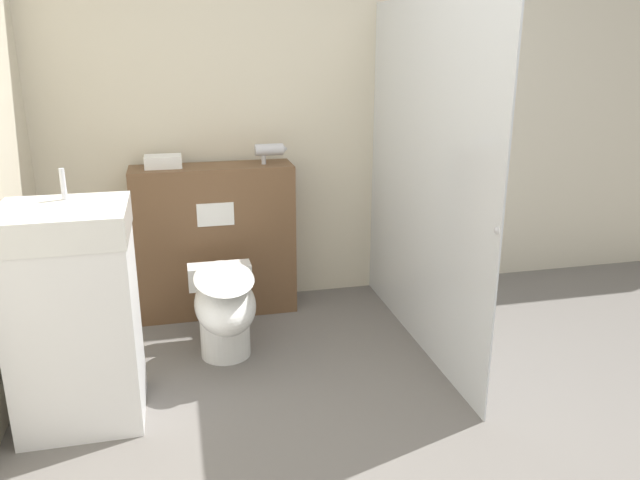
% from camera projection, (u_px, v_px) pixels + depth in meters
% --- Properties ---
extents(ground_plane, '(12.00, 12.00, 0.00)m').
position_uv_depth(ground_plane, '(377.00, 463.00, 2.60)').
color(ground_plane, slate).
extents(wall_back, '(8.00, 0.06, 2.50)m').
position_uv_depth(wall_back, '(288.00, 111.00, 4.01)').
color(wall_back, beige).
rests_on(wall_back, ground_plane).
extents(partition_panel, '(0.98, 0.30, 0.95)m').
position_uv_depth(partition_panel, '(215.00, 241.00, 3.93)').
color(partition_panel, brown).
rests_on(partition_panel, ground_plane).
extents(shower_glass, '(0.04, 1.73, 1.91)m').
position_uv_depth(shower_glass, '(423.00, 180.00, 3.39)').
color(shower_glass, silver).
rests_on(shower_glass, ground_plane).
extents(toilet, '(0.36, 0.68, 0.51)m').
position_uv_depth(toilet, '(225.00, 307.00, 3.36)').
color(toilet, white).
rests_on(toilet, ground_plane).
extents(sink_vanity, '(0.54, 0.49, 1.15)m').
position_uv_depth(sink_vanity, '(75.00, 316.00, 2.78)').
color(sink_vanity, white).
rests_on(sink_vanity, ground_plane).
extents(hair_drier, '(0.20, 0.07, 0.12)m').
position_uv_depth(hair_drier, '(270.00, 150.00, 3.82)').
color(hair_drier, '#B7B7BC').
rests_on(hair_drier, partition_panel).
extents(folded_towel, '(0.22, 0.15, 0.07)m').
position_uv_depth(folded_towel, '(163.00, 161.00, 3.73)').
color(folded_towel, white).
rests_on(folded_towel, partition_panel).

